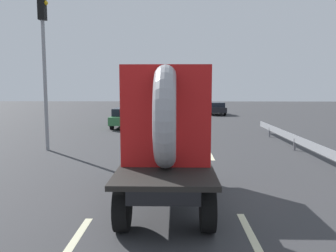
% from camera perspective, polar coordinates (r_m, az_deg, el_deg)
% --- Properties ---
extents(ground_plane, '(120.00, 120.00, 0.00)m').
position_cam_1_polar(ground_plane, '(9.57, 1.65, -11.00)').
color(ground_plane, '#38383A').
extents(flatbed_truck, '(2.02, 5.11, 3.34)m').
position_cam_1_polar(flatbed_truck, '(8.93, -0.06, -1.43)').
color(flatbed_truck, black).
rests_on(flatbed_truck, ground_plane).
extents(distant_sedan, '(1.81, 4.23, 1.38)m').
position_cam_1_polar(distant_sedan, '(24.75, -7.00, 1.50)').
color(distant_sedan, black).
rests_on(distant_sedan, ground_plane).
extents(traffic_light, '(0.42, 0.36, 6.71)m').
position_cam_1_polar(traffic_light, '(16.51, -19.94, 11.08)').
color(traffic_light, gray).
rests_on(traffic_light, ground_plane).
extents(guardrail, '(0.10, 16.84, 0.71)m').
position_cam_1_polar(guardrail, '(14.67, 23.03, -3.22)').
color(guardrail, gray).
rests_on(guardrail, ground_plane).
extents(lane_dash_left_near, '(0.16, 2.85, 0.01)m').
position_cam_1_polar(lane_dash_left_near, '(6.72, -16.15, -19.08)').
color(lane_dash_left_near, beige).
rests_on(lane_dash_left_near, ground_plane).
extents(lane_dash_left_far, '(0.16, 2.51, 0.01)m').
position_cam_1_polar(lane_dash_left_far, '(14.66, -6.16, -4.84)').
color(lane_dash_left_far, beige).
rests_on(lane_dash_left_far, ground_plane).
extents(lane_dash_right_near, '(0.16, 2.25, 0.01)m').
position_cam_1_polar(lane_dash_right_near, '(7.19, 13.64, -17.24)').
color(lane_dash_right_near, beige).
rests_on(lane_dash_right_near, ground_plane).
extents(lane_dash_right_far, '(0.16, 2.72, 0.01)m').
position_cam_1_polar(lane_dash_right_far, '(14.97, 6.98, -4.61)').
color(lane_dash_right_far, beige).
rests_on(lane_dash_right_far, ground_plane).
extents(oncoming_car, '(1.70, 3.96, 1.29)m').
position_cam_1_polar(oncoming_car, '(36.27, 8.04, 2.99)').
color(oncoming_car, black).
rests_on(oncoming_car, ground_plane).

